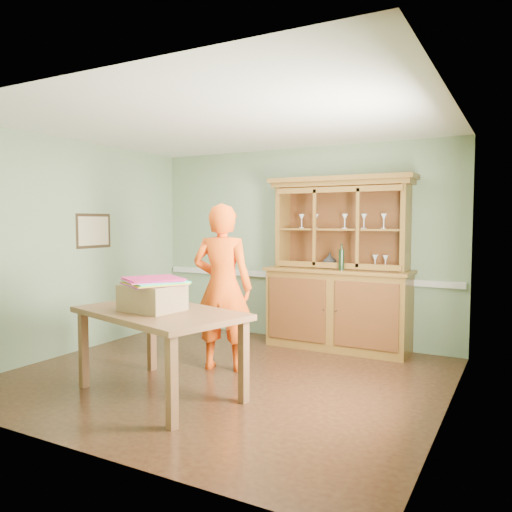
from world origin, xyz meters
The scene contains 14 objects.
floor centered at (0.00, 0.00, 0.00)m, with size 4.50×4.50×0.00m, color #4C2D18.
ceiling centered at (0.00, 0.00, 2.70)m, with size 4.50×4.50×0.00m, color white.
wall_back centered at (0.00, 2.00, 1.35)m, with size 4.50×4.50×0.00m, color gray.
wall_left centered at (-2.25, 0.00, 1.35)m, with size 4.00×4.00×0.00m, color gray.
wall_right centered at (2.25, 0.00, 1.35)m, with size 4.00×4.00×0.00m, color gray.
wall_front centered at (0.00, -2.00, 1.35)m, with size 4.50×4.50×0.00m, color gray.
chair_rail centered at (0.00, 1.98, 0.90)m, with size 4.41×0.05×0.08m, color silver.
framed_map centered at (-2.23, 0.30, 1.55)m, with size 0.03×0.60×0.46m.
window_panel centered at (2.23, -0.30, 1.50)m, with size 0.03×0.96×1.36m.
china_hutch centered at (0.67, 1.74, 0.79)m, with size 1.92×0.63×2.25m.
dining_table centered at (-0.25, -0.77, 0.73)m, with size 1.85×1.39×0.83m.
cardboard_box centered at (-0.30, -0.81, 0.95)m, with size 0.54×0.43×0.25m, color #95714D.
kite_stack centered at (-0.29, -0.79, 1.11)m, with size 0.69×0.69×0.06m.
person centered at (-0.17, 0.22, 0.94)m, with size 0.68×0.45×1.87m, color #FF5510.
Camera 1 is at (2.82, -4.49, 1.68)m, focal length 35.00 mm.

